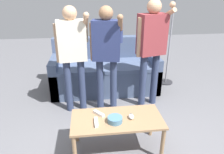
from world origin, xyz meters
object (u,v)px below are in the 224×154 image
at_px(couch, 105,72).
at_px(player_right, 152,43).
at_px(game_remote_wand_near, 99,113).
at_px(coffee_table, 117,123).
at_px(player_left, 72,49).
at_px(game_remote_wand_far, 96,122).
at_px(game_remote_nunchuk, 131,116).
at_px(player_center, 106,49).
at_px(snack_bowl, 115,120).

relative_size(couch, player_right, 1.16).
relative_size(player_right, game_remote_wand_near, 12.15).
xyz_separation_m(coffee_table, player_right, (0.64, 0.97, 0.64)).
bearing_deg(couch, player_right, -47.17).
bearing_deg(player_right, player_left, -178.79).
distance_m(couch, game_remote_wand_near, 1.57).
xyz_separation_m(coffee_table, game_remote_wand_far, (-0.23, -0.07, 0.07)).
xyz_separation_m(couch, coffee_table, (-0.01, -1.65, 0.06)).
bearing_deg(coffee_table, game_remote_wand_far, -164.11).
height_order(game_remote_nunchuk, player_left, player_left).
bearing_deg(player_right, player_center, -175.09).
distance_m(player_center, player_right, 0.67).
distance_m(snack_bowl, game_remote_nunchuk, 0.19).
bearing_deg(coffee_table, player_center, 91.58).
xyz_separation_m(player_left, player_center, (0.47, -0.03, -0.00)).
height_order(game_remote_nunchuk, player_right, player_right).
distance_m(player_left, game_remote_wand_far, 1.17).
bearing_deg(game_remote_wand_near, player_center, 78.40).
bearing_deg(coffee_table, couch, 89.70).
xyz_separation_m(coffee_table, game_remote_wand_near, (-0.19, 0.10, 0.07)).
relative_size(coffee_table, snack_bowl, 6.28).
bearing_deg(game_remote_wand_far, couch, 82.00).
bearing_deg(game_remote_nunchuk, coffee_table, 172.94).
relative_size(snack_bowl, game_remote_wand_far, 1.02).
bearing_deg(game_remote_nunchuk, game_remote_wand_near, 161.80).
height_order(player_center, game_remote_wand_far, player_center).
height_order(player_left, player_right, player_right).
height_order(couch, player_right, player_right).
distance_m(couch, game_remote_nunchuk, 1.68).
distance_m(couch, player_left, 1.08).
relative_size(snack_bowl, game_remote_wand_near, 1.20).
height_order(snack_bowl, player_left, player_left).
xyz_separation_m(couch, game_remote_nunchuk, (0.15, -1.67, 0.14)).
xyz_separation_m(coffee_table, player_center, (-0.03, 0.91, 0.59)).
height_order(couch, player_center, player_center).
distance_m(coffee_table, player_center, 1.09).
bearing_deg(player_center, snack_bowl, -90.38).
xyz_separation_m(snack_bowl, player_center, (0.01, 0.98, 0.51)).
xyz_separation_m(game_remote_nunchuk, player_left, (-0.65, 0.97, 0.51)).
bearing_deg(couch, snack_bowl, -91.35).
bearing_deg(snack_bowl, couch, 88.65).
xyz_separation_m(coffee_table, snack_bowl, (-0.03, -0.06, 0.09)).
height_order(coffee_table, player_left, player_left).
height_order(coffee_table, game_remote_wand_near, game_remote_wand_near).
height_order(player_left, game_remote_wand_far, player_left).
relative_size(player_left, player_right, 0.96).
relative_size(game_remote_nunchuk, game_remote_wand_far, 0.56).
bearing_deg(player_right, game_remote_wand_far, -130.05).
bearing_deg(player_left, game_remote_wand_far, -75.42).
relative_size(couch, player_center, 1.21).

